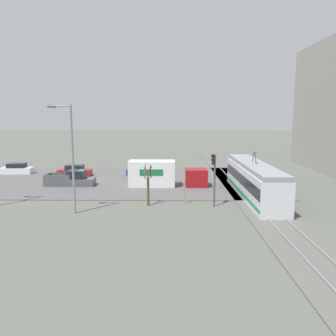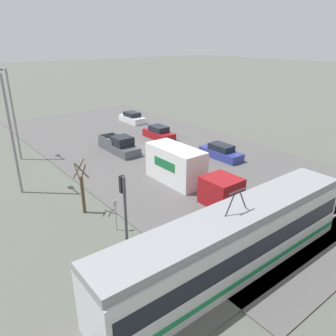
# 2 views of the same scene
# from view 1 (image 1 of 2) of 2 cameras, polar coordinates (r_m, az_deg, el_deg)

# --- Properties ---
(ground_plane) EXTENTS (320.00, 320.00, 0.00)m
(ground_plane) POSITION_cam_1_polar(r_m,az_deg,el_deg) (44.34, -13.60, -2.11)
(ground_plane) COLOR #565B51
(road_surface) EXTENTS (21.06, 47.27, 0.08)m
(road_surface) POSITION_cam_1_polar(r_m,az_deg,el_deg) (44.33, -13.60, -2.06)
(road_surface) COLOR #565454
(road_surface) RESTS_ON ground
(rail_bed) EXTENTS (65.91, 4.40, 0.22)m
(rail_bed) POSITION_cam_1_polar(r_m,az_deg,el_deg) (43.76, 11.83, -2.13)
(rail_bed) COLOR #5B5954
(rail_bed) RESTS_ON ground
(light_rail_tram) EXTENTS (15.97, 2.74, 4.63)m
(light_rail_tram) POSITION_cam_1_polar(r_m,az_deg,el_deg) (35.01, 14.65, -2.09)
(light_rail_tram) COLOR silver
(light_rail_tram) RESTS_ON ground
(box_truck) EXTENTS (2.41, 9.29, 3.04)m
(box_truck) POSITION_cam_1_polar(r_m,az_deg,el_deg) (39.05, -0.93, -1.12)
(box_truck) COLOR maroon
(box_truck) RESTS_ON ground
(pickup_truck) EXTENTS (1.97, 5.88, 1.85)m
(pickup_truck) POSITION_cam_1_polar(r_m,az_deg,el_deg) (41.20, -16.50, -1.96)
(pickup_truck) COLOR #4C5156
(pickup_truck) RESTS_ON ground
(sedan_car_0) EXTENTS (1.82, 4.52, 1.54)m
(sedan_car_0) POSITION_cam_1_polar(r_m,az_deg,el_deg) (47.67, -15.92, -0.57)
(sedan_car_0) COLOR maroon
(sedan_car_0) RESTS_ON ground
(sedan_car_1) EXTENTS (1.88, 4.59, 1.50)m
(sedan_car_1) POSITION_cam_1_polar(r_m,az_deg,el_deg) (52.73, -24.83, -0.19)
(sedan_car_1) COLOR silver
(sedan_car_1) RESTS_ON ground
(sedan_car_2) EXTENTS (1.73, 4.75, 1.43)m
(sedan_car_2) POSITION_cam_1_polar(r_m,az_deg,el_deg) (46.65, -4.29, -0.51)
(sedan_car_2) COLOR navy
(sedan_car_2) RESTS_ON ground
(traffic_light_pole) EXTENTS (0.28, 0.47, 4.89)m
(traffic_light_pole) POSITION_cam_1_polar(r_m,az_deg,el_deg) (30.39, 8.00, -0.82)
(traffic_light_pole) COLOR #47474C
(traffic_light_pole) RESTS_ON ground
(street_tree) EXTENTS (0.94, 0.79, 3.94)m
(street_tree) POSITION_cam_1_polar(r_m,az_deg,el_deg) (30.72, -3.49, -3.31)
(street_tree) COLOR brown
(street_tree) RESTS_ON ground
(street_lamp_near_crossing) EXTENTS (0.36, 1.95, 9.28)m
(street_lamp_near_crossing) POSITION_cam_1_polar(r_m,az_deg,el_deg) (28.87, -16.65, 2.57)
(street_lamp_near_crossing) COLOR gray
(street_lamp_near_crossing) RESTS_ON ground
(no_parking_sign) EXTENTS (0.32, 0.08, 2.15)m
(no_parking_sign) POSITION_cam_1_polar(r_m,az_deg,el_deg) (31.38, 2.88, -3.93)
(no_parking_sign) COLOR gray
(no_parking_sign) RESTS_ON ground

